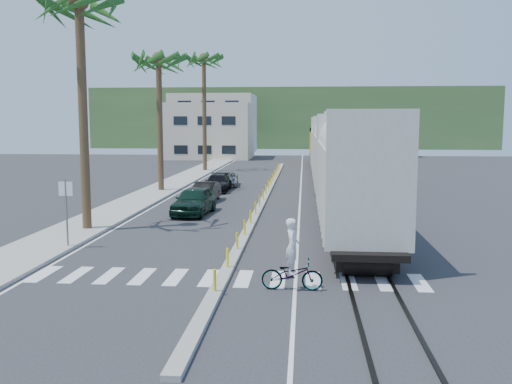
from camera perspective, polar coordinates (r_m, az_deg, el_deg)
ground at (r=22.02m, az=-2.51°, el=-7.22°), size 140.00×140.00×0.00m
sidewalk at (r=47.81m, az=-8.81°, el=0.58°), size 3.00×90.00×0.15m
rails at (r=49.51m, az=7.41°, el=0.77°), size 1.56×100.00×0.06m
median at (r=41.56m, az=1.00°, el=-0.30°), size 0.45×60.00×0.85m
crosswalk at (r=20.11m, az=-3.25°, el=-8.60°), size 14.00×2.20×0.01m
lane_markings at (r=46.74m, az=-1.22°, el=0.42°), size 9.42×90.00×0.01m
freight_train at (r=46.56m, az=7.61°, el=3.92°), size 3.00×60.94×5.85m
palm_trees at (r=45.50m, az=-9.27°, el=13.79°), size 3.50×37.20×13.75m
street_sign at (r=25.48m, az=-18.45°, el=-1.10°), size 0.60×0.08×3.00m
buildings at (r=93.27m, az=-0.81°, el=6.45°), size 38.00×27.00×10.00m
hillside at (r=121.19m, az=3.56°, el=7.36°), size 80.00×20.00×12.00m
car_lead at (r=33.56m, az=-6.21°, el=-0.87°), size 2.62×5.04×1.62m
car_second at (r=38.76m, az=-5.11°, el=-0.01°), size 1.92×4.20×1.32m
car_third at (r=44.42m, az=-3.85°, el=0.91°), size 1.95×4.60×1.32m
car_rear at (r=48.10m, az=-3.03°, el=1.32°), size 2.76×4.66×1.20m
cyclist at (r=18.60m, az=3.63°, el=-7.49°), size 0.76×2.00×2.36m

